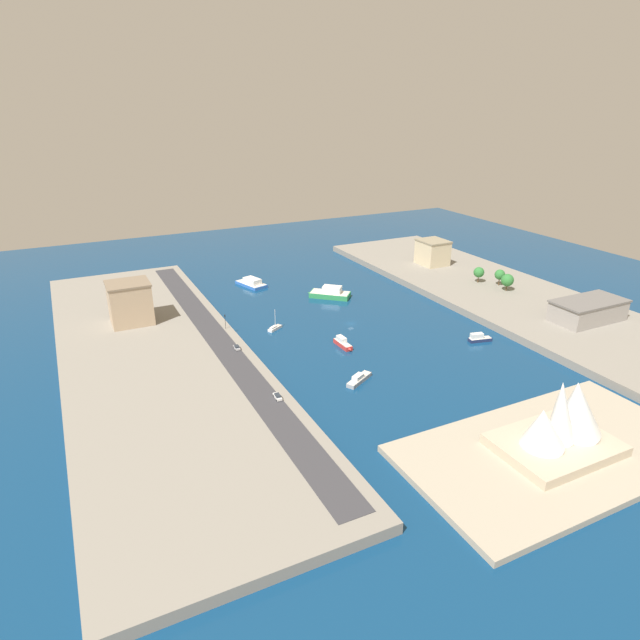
{
  "coord_description": "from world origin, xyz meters",
  "views": [
    {
      "loc": [
        114.89,
        200.68,
        95.31
      ],
      "look_at": [
        13.83,
        -4.34,
        2.69
      ],
      "focal_mm": 30.31,
      "sensor_mm": 36.0,
      "label": 1
    }
  ],
  "objects": [
    {
      "name": "quay_west",
      "position": [
        -88.24,
        0.0,
        1.72
      ],
      "size": [
        70.0,
        240.0,
        3.44
      ],
      "primitive_type": "cube",
      "color": "gray",
      "rests_on": "ground_plane"
    },
    {
      "name": "quay_east",
      "position": [
        88.24,
        0.0,
        1.72
      ],
      "size": [
        70.0,
        240.0,
        3.44
      ],
      "primitive_type": "cube",
      "color": "gray",
      "rests_on": "ground_plane"
    },
    {
      "name": "peninsula_point",
      "position": [
        -3.6,
        113.45,
        1.0
      ],
      "size": [
        89.49,
        48.19,
        2.0
      ],
      "primitive_type": "cube",
      "color": "#A89E89",
      "rests_on": "ground_plane"
    },
    {
      "name": "apartment_midrise_tan",
      "position": [
        91.33,
        -37.24,
        12.88
      ],
      "size": [
        18.19,
        16.56,
        18.81
      ],
      "color": "tan",
      "rests_on": "quay_east"
    },
    {
      "name": "road_strip",
      "position": [
        62.21,
        0.0,
        3.52
      ],
      "size": [
        10.27,
        228.0,
        0.15
      ],
      "primitive_type": "cube",
      "color": "#38383D",
      "rests_on": "quay_east"
    },
    {
      "name": "tugboat_red",
      "position": [
        15.4,
        20.48,
        1.5
      ],
      "size": [
        3.43,
        12.36,
        3.99
      ],
      "color": "red",
      "rests_on": "ground_plane"
    },
    {
      "name": "patrol_launch_navy",
      "position": [
        -39.48,
        41.61,
        1.46
      ],
      "size": [
        11.18,
        5.23,
        3.78
      ],
      "color": "#1E284C",
      "rests_on": "ground_plane"
    },
    {
      "name": "catamaran_blue",
      "position": [
        22.5,
        -73.13,
        1.65
      ],
      "size": [
        13.96,
        20.38,
        4.45
      ],
      "color": "blue",
      "rests_on": "ground_plane"
    },
    {
      "name": "sedan_silver",
      "position": [
        58.33,
        10.75,
        4.35
      ],
      "size": [
        2.12,
        4.48,
        1.56
      ],
      "color": "black",
      "rests_on": "road_strip"
    },
    {
      "name": "sailboat_small_white",
      "position": [
        34.2,
        -9.04,
        0.81
      ],
      "size": [
        8.21,
        6.25,
        9.44
      ],
      "color": "white",
      "rests_on": "ground_plane"
    },
    {
      "name": "ferry_green_doubledeck",
      "position": [
        -8.04,
        -36.69,
        2.17
      ],
      "size": [
        21.25,
        20.33,
        6.05
      ],
      "color": "#2D8C4C",
      "rests_on": "ground_plane"
    },
    {
      "name": "carpark_squat_concrete",
      "position": [
        -93.58,
        50.82,
        8.26
      ],
      "size": [
        33.93,
        17.35,
        9.59
      ],
      "color": "gray",
      "rests_on": "quay_west"
    },
    {
      "name": "van_white",
      "position": [
        58.28,
        53.86,
        4.37
      ],
      "size": [
        1.99,
        4.92,
        1.59
      ],
      "color": "black",
      "rests_on": "road_strip"
    },
    {
      "name": "traffic_light_waterfront",
      "position": [
        56.0,
        -11.93,
        7.78
      ],
      "size": [
        0.36,
        0.36,
        6.5
      ],
      "color": "black",
      "rests_on": "quay_east"
    },
    {
      "name": "office_block_beige",
      "position": [
        -86.54,
        -53.98,
        10.91
      ],
      "size": [
        15.5,
        17.43,
        14.87
      ],
      "color": "#C6B793",
      "rests_on": "quay_west"
    },
    {
      "name": "opera_landmark",
      "position": [
        -4.63,
        113.45,
        10.54
      ],
      "size": [
        33.98,
        24.52,
        23.01
      ],
      "color": "#BCAD93",
      "rests_on": "peninsula_point"
    },
    {
      "name": "ground_plane",
      "position": [
        0.0,
        0.0,
        0.0
      ],
      "size": [
        440.0,
        440.0,
        0.0
      ],
      "primitive_type": "plane",
      "color": "navy"
    },
    {
      "name": "yacht_sleek_gray",
      "position": [
        24.63,
        50.07,
        1.13
      ],
      "size": [
        13.42,
        9.14,
        3.14
      ],
      "color": "#999EA3",
      "rests_on": "ground_plane"
    },
    {
      "name": "park_tree_cluster",
      "position": [
        -90.51,
        -3.63,
        9.31
      ],
      "size": [
        12.3,
        23.55,
        9.1
      ],
      "color": "brown",
      "rests_on": "quay_west"
    }
  ]
}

